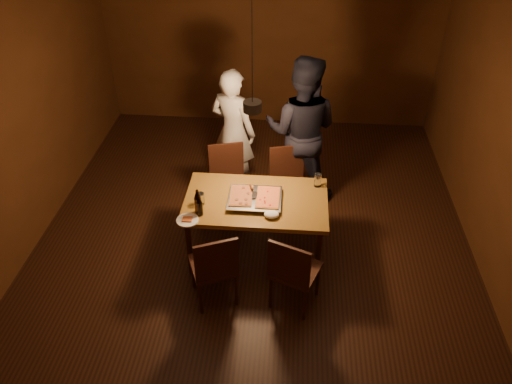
# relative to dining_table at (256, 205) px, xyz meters

# --- Properties ---
(room_shell) EXTENTS (6.00, 6.00, 6.00)m
(room_shell) POSITION_rel_dining_table_xyz_m (-0.05, 0.15, 0.72)
(room_shell) COLOR #341B0E
(room_shell) RESTS_ON ground
(dining_table) EXTENTS (1.50, 0.90, 0.75)m
(dining_table) POSITION_rel_dining_table_xyz_m (0.00, 0.00, 0.00)
(dining_table) COLOR olive
(dining_table) RESTS_ON floor
(chair_far_left) EXTENTS (0.52, 0.52, 0.49)m
(chair_far_left) POSITION_rel_dining_table_xyz_m (-0.40, 0.76, -0.14)
(chair_far_left) COLOR #38190F
(chair_far_left) RESTS_ON floor
(chair_far_right) EXTENTS (0.51, 0.51, 0.49)m
(chair_far_right) POSITION_rel_dining_table_xyz_m (0.32, 0.76, -0.14)
(chair_far_right) COLOR #38190F
(chair_far_right) RESTS_ON floor
(chair_near_left) EXTENTS (0.55, 0.55, 0.49)m
(chair_near_left) POSITION_rel_dining_table_xyz_m (-0.34, -0.76, -0.14)
(chair_near_left) COLOR #38190F
(chair_near_left) RESTS_ON floor
(chair_near_right) EXTENTS (0.55, 0.55, 0.49)m
(chair_near_right) POSITION_rel_dining_table_xyz_m (0.41, -0.76, -0.14)
(chair_near_right) COLOR #38190F
(chair_near_right) RESTS_ON floor
(pizza_tray) EXTENTS (0.59, 0.50, 0.05)m
(pizza_tray) POSITION_rel_dining_table_xyz_m (-0.01, -0.03, 0.10)
(pizza_tray) COLOR silver
(pizza_tray) RESTS_ON dining_table
(pizza_meat) EXTENTS (0.24, 0.37, 0.02)m
(pizza_meat) POSITION_rel_dining_table_xyz_m (-0.15, -0.01, 0.13)
(pizza_meat) COLOR maroon
(pizza_meat) RESTS_ON pizza_tray
(pizza_cheese) EXTENTS (0.24, 0.38, 0.02)m
(pizza_cheese) POSITION_rel_dining_table_xyz_m (0.13, -0.02, 0.13)
(pizza_cheese) COLOR gold
(pizza_cheese) RESTS_ON pizza_tray
(spatula) EXTENTS (0.16, 0.26, 0.04)m
(spatula) POSITION_rel_dining_table_xyz_m (-0.02, -0.00, 0.14)
(spatula) COLOR silver
(spatula) RESTS_ON pizza_tray
(beer_bottle_a) EXTENTS (0.07, 0.07, 0.27)m
(beer_bottle_a) POSITION_rel_dining_table_xyz_m (-0.56, -0.26, 0.21)
(beer_bottle_a) COLOR black
(beer_bottle_a) RESTS_ON dining_table
(beer_bottle_b) EXTENTS (0.06, 0.06, 0.23)m
(beer_bottle_b) POSITION_rel_dining_table_xyz_m (-0.54, -0.29, 0.19)
(beer_bottle_b) COLOR black
(beer_bottle_b) RESTS_ON dining_table
(water_glass_left) EXTENTS (0.08, 0.08, 0.13)m
(water_glass_left) POSITION_rel_dining_table_xyz_m (-0.56, -0.11, 0.14)
(water_glass_left) COLOR silver
(water_glass_left) RESTS_ON dining_table
(water_glass_right) EXTENTS (0.07, 0.07, 0.15)m
(water_glass_right) POSITION_rel_dining_table_xyz_m (0.64, 0.30, 0.15)
(water_glass_right) COLOR silver
(water_glass_right) RESTS_ON dining_table
(plate_slice) EXTENTS (0.22, 0.22, 0.03)m
(plate_slice) POSITION_rel_dining_table_xyz_m (-0.65, -0.40, 0.08)
(plate_slice) COLOR white
(plate_slice) RESTS_ON dining_table
(napkin) EXTENTS (0.15, 0.12, 0.06)m
(napkin) POSITION_rel_dining_table_xyz_m (0.18, -0.27, 0.11)
(napkin) COLOR white
(napkin) RESTS_ON dining_table
(diner_white) EXTENTS (0.71, 0.61, 1.65)m
(diner_white) POSITION_rel_dining_table_xyz_m (-0.39, 1.27, 0.15)
(diner_white) COLOR silver
(diner_white) RESTS_ON floor
(diner_dark) EXTENTS (1.02, 0.86, 1.88)m
(diner_dark) POSITION_rel_dining_table_xyz_m (0.45, 1.17, 0.26)
(diner_dark) COLOR black
(diner_dark) RESTS_ON floor
(pendant_lamp) EXTENTS (0.18, 0.18, 1.10)m
(pendant_lamp) POSITION_rel_dining_table_xyz_m (-0.05, 0.15, 1.08)
(pendant_lamp) COLOR black
(pendant_lamp) RESTS_ON ceiling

